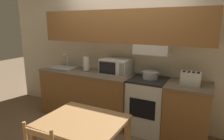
# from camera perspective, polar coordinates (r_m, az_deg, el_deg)

# --- Properties ---
(ground_plane) EXTENTS (16.00, 16.00, 0.00)m
(ground_plane) POSITION_cam_1_polar(r_m,az_deg,el_deg) (4.14, 3.04, -13.04)
(ground_plane) COLOR #7F664C
(wall_back) EXTENTS (5.52, 0.38, 2.55)m
(wall_back) POSITION_cam_1_polar(r_m,az_deg,el_deg) (3.67, 3.14, 7.97)
(wall_back) COLOR silver
(wall_back) RESTS_ON ground_plane
(lower_counter_main) EXTENTS (1.86, 0.64, 0.93)m
(lower_counter_main) POSITION_cam_1_polar(r_m,az_deg,el_deg) (4.00, -7.21, -6.84)
(lower_counter_main) COLOR #936033
(lower_counter_main) RESTS_ON ground_plane
(lower_counter_right_stub) EXTENTS (0.67, 0.64, 0.93)m
(lower_counter_right_stub) POSITION_cam_1_polar(r_m,az_deg,el_deg) (3.38, 20.65, -11.46)
(lower_counter_right_stub) COLOR #936033
(lower_counter_right_stub) RESTS_ON ground_plane
(stove_range) EXTENTS (0.60, 0.60, 0.93)m
(stove_range) POSITION_cam_1_polar(r_m,az_deg,el_deg) (3.50, 10.12, -9.89)
(stove_range) COLOR silver
(stove_range) RESTS_ON ground_plane
(cooking_pot) EXTENTS (0.34, 0.26, 0.12)m
(cooking_pot) POSITION_cam_1_polar(r_m,az_deg,el_deg) (3.37, 10.89, -1.34)
(cooking_pot) COLOR #B7BABF
(cooking_pot) RESTS_ON stove_range
(microwave) EXTENTS (0.52, 0.38, 0.27)m
(microwave) POSITION_cam_1_polar(r_m,az_deg,el_deg) (3.61, 1.17, 1.03)
(microwave) COLOR silver
(microwave) RESTS_ON lower_counter_main
(toaster) EXTENTS (0.29, 0.18, 0.20)m
(toaster) POSITION_cam_1_polar(r_m,az_deg,el_deg) (3.19, 21.56, -2.23)
(toaster) COLOR silver
(toaster) RESTS_ON lower_counter_right_stub
(sink_basin) EXTENTS (0.55, 0.38, 0.28)m
(sink_basin) POSITION_cam_1_polar(r_m,az_deg,el_deg) (4.20, -13.80, 0.72)
(sink_basin) COLOR #B7BABF
(sink_basin) RESTS_ON lower_counter_main
(paper_towel_roll) EXTENTS (0.13, 0.13, 0.27)m
(paper_towel_roll) POSITION_cam_1_polar(r_m,az_deg,el_deg) (3.87, -7.38, 1.73)
(paper_towel_roll) COLOR black
(paper_towel_roll) RESTS_ON lower_counter_main
(dining_table) EXTENTS (0.92, 0.76, 0.76)m
(dining_table) POSITION_cam_1_polar(r_m,az_deg,el_deg) (2.40, -8.44, -16.47)
(dining_table) COLOR #B27F4C
(dining_table) RESTS_ON ground_plane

